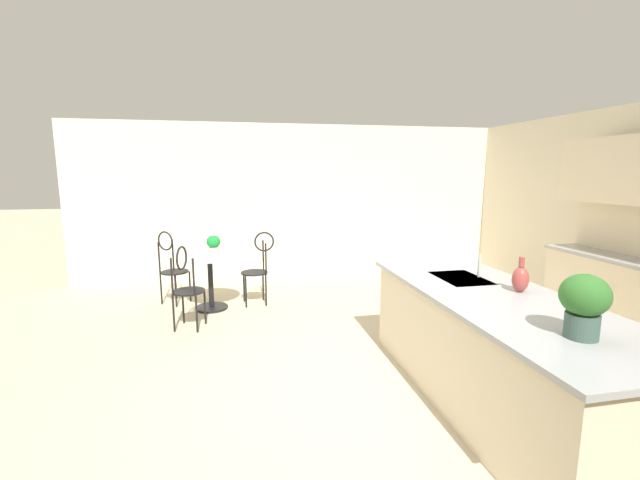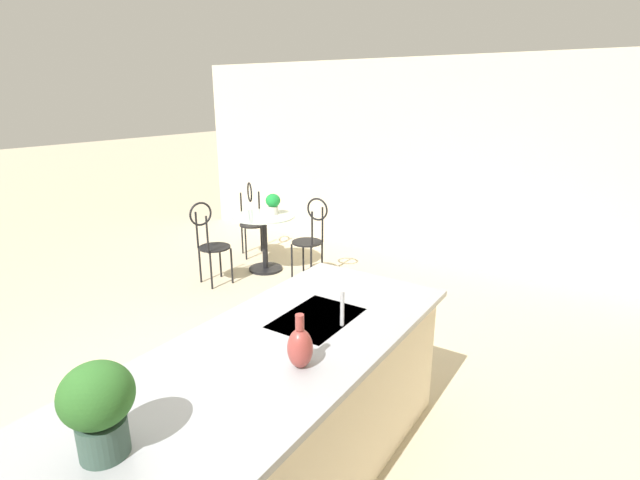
# 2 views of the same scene
# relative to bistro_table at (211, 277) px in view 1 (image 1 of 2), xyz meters

# --- Properties ---
(ground_plane) EXTENTS (40.00, 40.00, 0.00)m
(ground_plane) POSITION_rel_bistro_table_xyz_m (2.60, 1.53, -0.45)
(ground_plane) COLOR beige
(wall_left_window) EXTENTS (0.12, 7.80, 2.70)m
(wall_left_window) POSITION_rel_bistro_table_xyz_m (-1.66, 1.53, 0.90)
(wall_left_window) COLOR beige
(wall_left_window) RESTS_ON ground
(kitchen_island) EXTENTS (2.80, 1.06, 0.92)m
(kitchen_island) POSITION_rel_bistro_table_xyz_m (2.90, 2.38, 0.02)
(kitchen_island) COLOR beige
(kitchen_island) RESTS_ON ground
(bistro_table) EXTENTS (0.80, 0.80, 0.74)m
(bistro_table) POSITION_rel_bistro_table_xyz_m (0.00, 0.00, 0.00)
(bistro_table) COLOR black
(bistro_table) RESTS_ON ground
(chair_near_window) EXTENTS (0.52, 0.47, 1.04)m
(chair_near_window) POSITION_rel_bistro_table_xyz_m (0.74, -0.23, 0.13)
(chair_near_window) COLOR black
(chair_near_window) RESTS_ON ground
(chair_by_island) EXTENTS (0.41, 0.50, 1.04)m
(chair_by_island) POSITION_rel_bistro_table_xyz_m (-0.10, 0.66, 0.13)
(chair_by_island) COLOR black
(chair_by_island) RESTS_ON ground
(chair_toward_desk) EXTENTS (0.53, 0.53, 1.04)m
(chair_toward_desk) POSITION_rel_bistro_table_xyz_m (-0.40, -0.56, 0.13)
(chair_toward_desk) COLOR black
(chair_toward_desk) RESTS_ON ground
(sink_faucet) EXTENTS (0.02, 0.02, 0.22)m
(sink_faucet) POSITION_rel_bistro_table_xyz_m (2.35, 2.56, 0.58)
(sink_faucet) COLOR #B2B5BA
(sink_faucet) RESTS_ON kitchen_island
(potted_plant_on_table) EXTENTS (0.19, 0.19, 0.27)m
(potted_plant_on_table) POSITION_rel_bistro_table_xyz_m (-0.13, 0.05, 0.45)
(potted_plant_on_table) COLOR beige
(potted_plant_on_table) RESTS_ON bistro_table
(potted_plant_counter_far) EXTENTS (0.27, 0.27, 0.38)m
(potted_plant_counter_far) POSITION_rel_bistro_table_xyz_m (3.75, 2.34, 0.69)
(potted_plant_counter_far) COLOR #385147
(potted_plant_counter_far) RESTS_ON kitchen_island
(vase_on_counter) EXTENTS (0.13, 0.13, 0.29)m
(vase_on_counter) POSITION_rel_bistro_table_xyz_m (2.85, 2.61, 0.58)
(vase_on_counter) COLOR #993D38
(vase_on_counter) RESTS_ON kitchen_island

